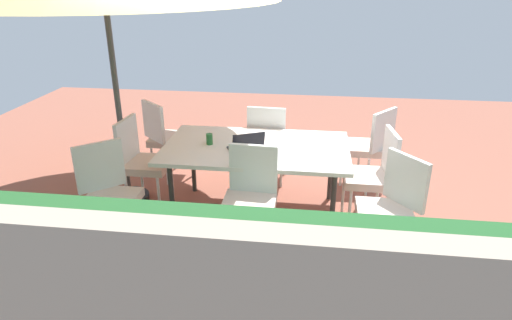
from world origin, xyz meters
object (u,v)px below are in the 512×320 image
object	(u,v)px
dining_table	(256,151)
chair_northwest	(391,206)
chair_north	(250,196)
laptop	(246,147)
chair_northeast	(108,192)
chair_south	(268,139)
cup	(209,139)
chair_east	(142,159)
chair_southwest	(370,144)
chair_west	(374,172)
chair_southeast	(166,135)

from	to	relation	value
dining_table	chair_northwest	xyz separation A→B (m)	(-1.24, 0.72, -0.15)
chair_north	laptop	xyz separation A→B (m)	(0.11, -0.54, 0.25)
chair_northeast	laptop	world-z (taller)	chair_northeast
chair_south	chair_northeast	xyz separation A→B (m)	(1.29, 1.56, 0.00)
chair_south	cup	size ratio (longest dim) A/B	8.73
chair_east	cup	bearing A→B (deg)	-86.36
chair_southwest	cup	size ratio (longest dim) A/B	8.73
chair_southwest	chair_northeast	bearing A→B (deg)	-19.19
chair_southwest	cup	bearing A→B (deg)	-26.94
chair_east	chair_west	bearing A→B (deg)	-86.57
chair_west	laptop	bearing A→B (deg)	-92.01
chair_southeast	chair_northwest	world-z (taller)	same
dining_table	chair_southwest	world-z (taller)	chair_southwest
dining_table	chair_east	distance (m)	1.23
dining_table	chair_southwest	size ratio (longest dim) A/B	1.90
laptop	chair_south	bearing A→B (deg)	-123.53
dining_table	chair_north	xyz separation A→B (m)	(-0.04, 0.69, -0.15)
chair_southwest	chair_east	xyz separation A→B (m)	(2.45, 0.76, 0.00)
dining_table	laptop	distance (m)	0.19
chair_northwest	chair_east	bearing A→B (deg)	-144.25
chair_northeast	chair_southwest	bearing A→B (deg)	-9.93
chair_south	chair_northeast	world-z (taller)	same
dining_table	chair_northeast	distance (m)	1.48
chair_southwest	chair_south	world-z (taller)	same
chair_southwest	chair_west	xyz separation A→B (m)	(0.05, 0.81, 0.00)
chair_southeast	chair_southwest	xyz separation A→B (m)	(-2.42, -0.02, 0.00)
chair_east	chair_south	bearing A→B (deg)	-54.19
chair_southwest	chair_northeast	distance (m)	2.91
dining_table	chair_west	xyz separation A→B (m)	(-1.17, 0.04, -0.15)
chair_southwest	chair_northeast	world-z (taller)	same
chair_southeast	chair_south	bearing A→B (deg)	-136.92
chair_southeast	chair_southwest	bearing A→B (deg)	-137.77
dining_table	chair_west	world-z (taller)	chair_west
chair_southeast	chair_east	world-z (taller)	same
cup	chair_northwest	bearing A→B (deg)	157.48
chair_northwest	laptop	distance (m)	1.46
chair_east	laptop	distance (m)	1.18
dining_table	chair_northeast	bearing A→B (deg)	32.26
chair_east	dining_table	bearing A→B (deg)	-85.75
chair_southwest	chair_northwest	distance (m)	1.48
laptop	chair_north	bearing A→B (deg)	75.62
chair_west	chair_southwest	bearing A→B (deg)	169.60
cup	chair_southeast	bearing A→B (deg)	-46.14
laptop	chair_northeast	bearing A→B (deg)	2.40
chair_south	chair_east	xyz separation A→B (m)	(1.26, 0.77, 0.00)
chair_south	chair_northeast	bearing A→B (deg)	53.74
chair_west	chair_east	size ratio (longest dim) A/B	1.00
chair_southeast	chair_west	world-z (taller)	same
chair_east	chair_northeast	bearing A→B (deg)	-177.04
chair_west	cup	size ratio (longest dim) A/B	8.73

